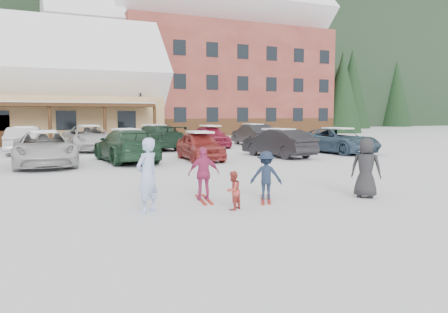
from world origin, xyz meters
name	(u,v)px	position (x,y,z in m)	size (l,w,h in m)	color
ground	(229,196)	(0.00, 0.00, 0.00)	(160.00, 160.00, 0.00)	silver
forested_hillside	(50,30)	(0.00, 85.00, 19.00)	(300.00, 70.00, 38.00)	black
alpine_hotel	(203,60)	(14.27, 38.00, 8.63)	(31.48, 14.01, 21.48)	maroon
lamp_post	(141,103)	(3.53, 24.78, 3.20)	(0.50, 0.25, 5.61)	black
conifer_1	(342,81)	(30.00, 32.00, 6.26)	(4.84, 4.84, 11.22)	black
conifer_3	(123,91)	(6.00, 44.00, 5.12)	(3.96, 3.96, 9.18)	black
conifer_4	(304,86)	(34.00, 46.00, 6.54)	(5.06, 5.06, 11.73)	black
adult_skier	(147,175)	(-2.54, -1.03, 0.86)	(0.63, 0.41, 1.72)	#A8BBEE
toddler_red	(233,190)	(-0.63, -1.58, 0.46)	(0.45, 0.35, 0.92)	#B23C35
child_navy	(266,176)	(0.69, -0.84, 0.64)	(0.83, 0.48, 1.28)	#182439
skis_child_navy	(266,199)	(0.69, -0.84, 0.01)	(0.20, 1.40, 0.03)	#A52017
child_magenta	(204,174)	(-0.83, -0.22, 0.70)	(0.82, 0.34, 1.41)	#B13266
skis_child_magenta	(204,199)	(-0.83, -0.22, 0.01)	(0.20, 1.40, 0.03)	#A52017
bystander_dark	(366,168)	(3.29, -1.69, 0.81)	(0.80, 0.52, 1.63)	#242426
parked_car_2	(44,149)	(-4.37, 9.75, 0.76)	(2.51, 5.44, 1.51)	#BBBBBB
parked_car_3	(126,146)	(-0.77, 9.88, 0.77)	(2.17, 5.34, 1.55)	#1F4029
parked_car_4	(200,146)	(2.69, 9.18, 0.70)	(1.65, 4.09, 1.39)	#A4332F
parked_car_5	(278,143)	(7.06, 9.01, 0.74)	(1.56, 4.47, 1.47)	black
parked_car_6	(337,141)	(11.39, 9.58, 0.73)	(2.41, 5.22, 1.45)	#364E64
parked_car_9	(26,140)	(-5.12, 16.53, 0.76)	(1.61, 4.62, 1.52)	silver
parked_car_10	(89,138)	(-1.53, 17.22, 0.78)	(2.58, 5.59, 1.55)	silver
parked_car_11	(154,137)	(2.34, 16.40, 0.79)	(2.20, 5.41, 1.57)	#1B3424
parked_car_12	(210,136)	(6.35, 16.69, 0.74)	(1.75, 4.34, 1.48)	#AA2443
parked_car_13	(253,135)	(9.91, 17.24, 0.77)	(1.63, 4.66, 1.54)	black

